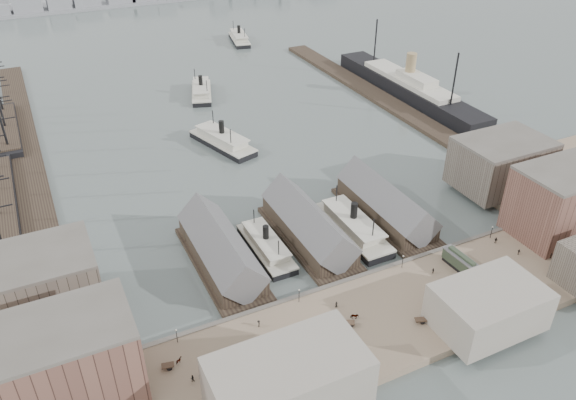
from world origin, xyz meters
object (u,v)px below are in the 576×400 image
ocean_steamer (409,87)px  horse_cart_left (175,362)px  horse_cart_right (425,316)px  ferry_docked_west (266,246)px  horse_cart_center (353,319)px  tram (461,263)px

ocean_steamer → horse_cart_left: ocean_steamer is taller
horse_cart_left → horse_cart_right: bearing=-90.3°
ferry_docked_west → horse_cart_left: size_ratio=5.39×
horse_cart_left → horse_cart_center: (40.35, -5.21, 0.03)m
tram → horse_cart_right: bearing=-154.0°
ferry_docked_west → horse_cart_right: (21.72, -41.72, 0.69)m
tram → horse_cart_left: 75.24m
horse_cart_center → horse_cart_right: size_ratio=0.98×
ocean_steamer → horse_cart_left: size_ratio=20.37×
horse_cart_right → ferry_docked_west: bearing=47.4°
ferry_docked_west → horse_cart_center: (6.14, -35.17, 0.66)m
ferry_docked_west → horse_cart_center: size_ratio=5.35×
ferry_docked_west → horse_cart_center: 35.71m
ferry_docked_west → horse_cart_left: 45.48m
ferry_docked_west → horse_cart_center: ferry_docked_west is taller
tram → horse_cart_right: tram is taller
ferry_docked_west → horse_cart_right: bearing=-62.5°
horse_cart_left → horse_cart_right: size_ratio=0.98×
horse_cart_center → horse_cart_right: horse_cart_right is taller
tram → horse_cart_right: size_ratio=2.37×
horse_cart_left → ocean_steamer: bearing=-40.4°
ferry_docked_west → tram: 51.47m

